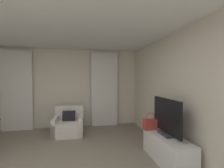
{
  "coord_description": "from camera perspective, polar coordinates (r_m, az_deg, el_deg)",
  "views": [
    {
      "loc": [
        0.53,
        -2.57,
        1.63
      ],
      "look_at": [
        1.32,
        1.35,
        1.49
      ],
      "focal_mm": 25.84,
      "sensor_mm": 36.0,
      "label": 1
    }
  ],
  "objects": [
    {
      "name": "wall_window",
      "position": [
        5.64,
        -16.82,
        -1.43
      ],
      "size": [
        5.12,
        0.06,
        2.6
      ],
      "color": "beige",
      "rests_on": "ground"
    },
    {
      "name": "wall_right",
      "position": [
        3.28,
        26.37,
        -3.95
      ],
      "size": [
        0.06,
        6.12,
        2.6
      ],
      "color": "beige",
      "rests_on": "ground"
    },
    {
      "name": "ceiling",
      "position": [
        2.81,
        -23.36,
        22.74
      ],
      "size": [
        5.12,
        6.12,
        0.06
      ],
      "primitive_type": "cube",
      "color": "white",
      "rests_on": "wall_left"
    },
    {
      "name": "curtain_left_panel",
      "position": [
        5.8,
        -30.59,
        -2.02
      ],
      "size": [
        0.9,
        0.06,
        2.5
      ],
      "color": "silver",
      "rests_on": "ground"
    },
    {
      "name": "curtain_right_panel",
      "position": [
        5.55,
        -2.66,
        -1.92
      ],
      "size": [
        0.9,
        0.06,
        2.5
      ],
      "color": "silver",
      "rests_on": "ground"
    },
    {
      "name": "armchair",
      "position": [
        4.99,
        -15.1,
        -13.91
      ],
      "size": [
        0.87,
        0.81,
        0.79
      ],
      "color": "silver",
      "rests_on": "ground"
    },
    {
      "name": "tv_console",
      "position": [
        3.53,
        18.89,
        -20.91
      ],
      "size": [
        0.46,
        1.25,
        0.52
      ],
      "color": "white",
      "rests_on": "ground"
    },
    {
      "name": "tv_flatscreen",
      "position": [
        3.38,
        18.72,
        -11.36
      ],
      "size": [
        0.2,
        0.95,
        0.72
      ],
      "color": "#333338",
      "rests_on": "tv_console"
    },
    {
      "name": "handbag_primary",
      "position": [
        3.7,
        13.44,
        -13.59
      ],
      "size": [
        0.3,
        0.14,
        0.37
      ],
      "color": "#B73833",
      "rests_on": "tv_console"
    }
  ]
}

